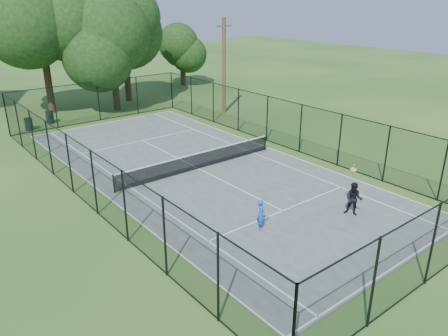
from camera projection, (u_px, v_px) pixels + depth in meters
ground at (199, 170)px, 24.04m from camera, size 120.00×120.00×0.00m
tennis_court at (199, 169)px, 24.02m from camera, size 11.00×24.00×0.06m
tennis_net at (199, 160)px, 23.82m from camera, size 10.08×0.08×0.95m
fence at (198, 144)px, 23.48m from camera, size 13.10×26.10×3.00m
tree_near_left at (42, 41)px, 33.69m from camera, size 7.04×7.04×9.18m
tree_near_mid at (111, 44)px, 34.64m from camera, size 6.60×6.60×8.64m
tree_near_right at (124, 35)px, 37.65m from camera, size 6.50×6.50×8.97m
tree_far_right at (182, 52)px, 45.42m from camera, size 4.18×4.18×5.52m
trash_bin_left at (29, 124)px, 30.86m from camera, size 0.58×0.58×0.89m
trash_bin_right at (50, 117)px, 32.55m from camera, size 0.58×0.58×0.97m
utility_pole at (224, 66)px, 34.35m from camera, size 1.40×0.30×7.43m
player_blue at (261, 214)px, 17.68m from camera, size 0.84×0.57×1.30m
player_black at (354, 199)px, 18.75m from camera, size 0.87×0.95×2.11m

